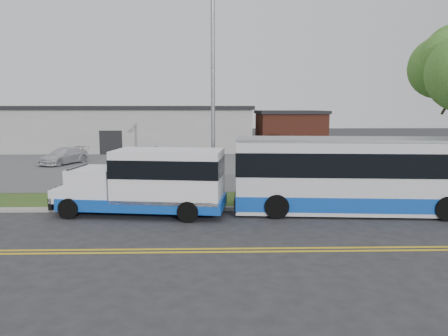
{
  "coord_description": "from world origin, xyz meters",
  "views": [
    {
      "loc": [
        2.98,
        -16.62,
        4.29
      ],
      "look_at": [
        3.48,
        2.4,
        1.6
      ],
      "focal_mm": 35.0,
      "sensor_mm": 36.0,
      "label": 1
    }
  ],
  "objects_px": {
    "streetlight_near": "(213,85)",
    "parked_car_a": "(148,157)",
    "shuttle_bus": "(152,180)",
    "transit_bus": "(371,175)",
    "parked_car_b": "(64,156)"
  },
  "relations": [
    {
      "from": "streetlight_near",
      "to": "parked_car_a",
      "type": "relative_size",
      "value": 2.29
    },
    {
      "from": "shuttle_bus",
      "to": "parked_car_a",
      "type": "relative_size",
      "value": 1.69
    },
    {
      "from": "transit_bus",
      "to": "parked_car_a",
      "type": "xyz_separation_m",
      "value": [
        -10.95,
        13.47,
        -0.75
      ]
    },
    {
      "from": "transit_bus",
      "to": "parked_car_b",
      "type": "bearing_deg",
      "value": 143.89
    },
    {
      "from": "shuttle_bus",
      "to": "transit_bus",
      "type": "distance_m",
      "value": 8.78
    },
    {
      "from": "transit_bus",
      "to": "parked_car_b",
      "type": "distance_m",
      "value": 22.87
    },
    {
      "from": "parked_car_a",
      "to": "parked_car_b",
      "type": "xyz_separation_m",
      "value": [
        -6.38,
        1.44,
        -0.09
      ]
    },
    {
      "from": "parked_car_a",
      "to": "parked_car_b",
      "type": "bearing_deg",
      "value": 158.38
    },
    {
      "from": "streetlight_near",
      "to": "parked_car_b",
      "type": "height_order",
      "value": "streetlight_near"
    },
    {
      "from": "shuttle_bus",
      "to": "parked_car_b",
      "type": "height_order",
      "value": "shuttle_bus"
    },
    {
      "from": "parked_car_a",
      "to": "shuttle_bus",
      "type": "bearing_deg",
      "value": -89.79
    },
    {
      "from": "parked_car_a",
      "to": "streetlight_near",
      "type": "bearing_deg",
      "value": -76.86
    },
    {
      "from": "parked_car_b",
      "to": "shuttle_bus",
      "type": "bearing_deg",
      "value": -35.8
    },
    {
      "from": "streetlight_near",
      "to": "transit_bus",
      "type": "distance_m",
      "value": 7.66
    },
    {
      "from": "parked_car_a",
      "to": "parked_car_b",
      "type": "relative_size",
      "value": 1.02
    }
  ]
}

